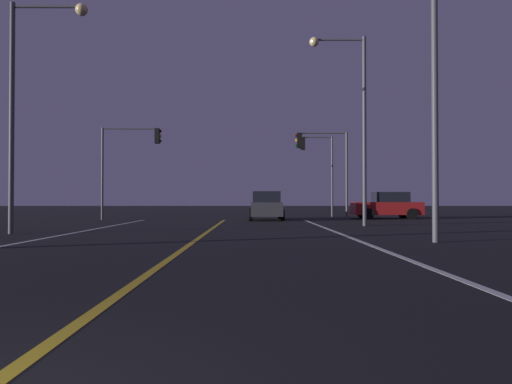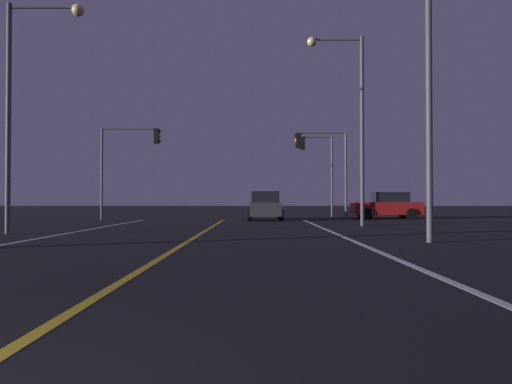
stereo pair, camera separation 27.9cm
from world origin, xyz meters
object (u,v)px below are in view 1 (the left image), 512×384
Objects in this scene: street_lamp_right_near at (420,65)px; street_lamp_left_mid at (30,86)px; car_ahead_far at (266,206)px; traffic_light_near_left at (131,151)px; traffic_light_far_right at (317,158)px; car_crossing_side at (387,206)px; traffic_light_near_right at (322,155)px; street_lamp_right_far at (352,106)px.

street_lamp_left_mid is (-12.60, 3.59, 0.21)m from street_lamp_right_near.
traffic_light_near_left is at bearing 87.19° from car_ahead_far.
traffic_light_far_right is at bearing 24.59° from traffic_light_near_left.
street_lamp_right_near is (3.92, -15.66, 4.19)m from car_ahead_far.
street_lamp_right_near is at bearing 77.58° from car_crossing_side.
car_crossing_side is 5.66m from traffic_light_near_right.
car_crossing_side is at bearing -75.40° from car_ahead_far.
car_ahead_far is 8.07m from car_crossing_side.
street_lamp_right_near is at bearing 90.21° from traffic_light_far_right.
car_crossing_side is 22.14m from street_lamp_left_mid.
street_lamp_right_near reaches higher than traffic_light_far_right.
street_lamp_right_near is (0.52, -16.06, 1.06)m from traffic_light_near_right.
street_lamp_left_mid reaches higher than traffic_light_near_right.
traffic_light_near_right is 0.95× the size of traffic_light_near_left.
traffic_light_near_left is 0.64× the size of street_lamp_right_far.
car_ahead_far is at bearing -75.96° from street_lamp_right_near.
street_lamp_left_mid is at bearing 22.60° from street_lamp_right_far.
street_lamp_left_mid is (-0.50, -12.47, 1.07)m from traffic_light_near_left.
street_lamp_right_near is at bearing -15.91° from street_lamp_left_mid.
traffic_light_near_right is 5.52m from traffic_light_far_right.
car_crossing_side is at bearing -114.44° from street_lamp_right_far.
traffic_light_near_left is at bearing 87.71° from street_lamp_left_mid.
traffic_light_near_right is (-4.42, -1.63, 3.13)m from car_crossing_side.
car_crossing_side is 0.53× the size of street_lamp_left_mid.
traffic_light_near_right is at bearing 85.39° from traffic_light_far_right.
car_ahead_far is 16.68m from street_lamp_right_near.
traffic_light_far_right is 0.70× the size of street_lamp_left_mid.
traffic_light_far_right is at bearing -94.61° from traffic_light_near_right.
traffic_light_far_right reaches higher than traffic_light_near_right.
street_lamp_right_near is (12.10, -16.06, 0.86)m from traffic_light_near_left.
traffic_light_far_right is at bearing -44.20° from car_crossing_side.
car_ahead_far is 9.14m from street_lamp_right_far.
traffic_light_near_left is 0.97× the size of traffic_light_far_right.
car_ahead_far is 0.75× the size of traffic_light_far_right.
street_lamp_left_mid is (-12.52, -17.97, 1.01)m from traffic_light_far_right.
car_ahead_far is at bearing 54.28° from street_lamp_left_mid.
traffic_light_far_right is (0.44, 5.50, 0.26)m from traffic_light_near_right.
traffic_light_near_right is 0.67× the size of street_lamp_right_near.
traffic_light_near_right is 7.46m from street_lamp_right_far.
traffic_light_near_right is at bearing 45.93° from street_lamp_left_mid.
street_lamp_left_mid reaches higher than street_lamp_right_near.
traffic_light_far_right is at bearing -33.02° from car_ahead_far.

